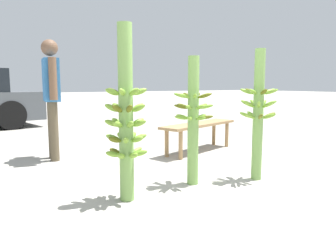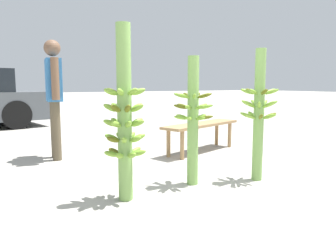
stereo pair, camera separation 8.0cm
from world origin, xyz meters
name	(u,v)px [view 1 (the left image)]	position (x,y,z in m)	size (l,w,h in m)	color
ground_plane	(212,195)	(0.00, 0.00, 0.00)	(80.00, 80.00, 0.00)	#9E998E
banana_stalk_left	(126,117)	(-0.76, 0.31, 0.78)	(0.40, 0.40, 1.61)	#7AA851
banana_stalk_center	(193,118)	(0.05, 0.39, 0.71)	(0.43, 0.43, 1.36)	#7AA851
banana_stalk_right	(258,113)	(0.77, 0.16, 0.76)	(0.42, 0.42, 1.46)	#7AA851
vendor_person	(51,89)	(-0.97, 2.37, 1.00)	(0.25, 0.66, 1.68)	brown
market_bench	(199,127)	(1.14, 1.73, 0.39)	(1.59, 0.82, 0.46)	#99754C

